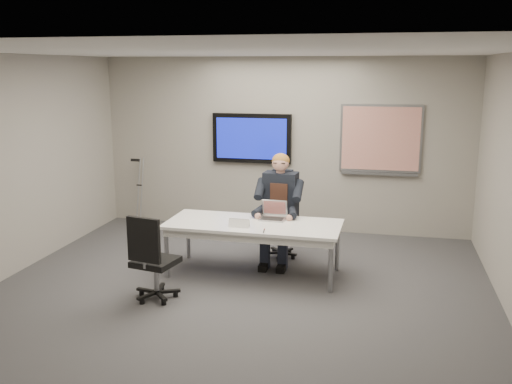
% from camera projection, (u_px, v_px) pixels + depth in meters
% --- Properties ---
extents(floor, '(6.00, 6.00, 0.02)m').
position_uv_depth(floor, '(235.00, 297.00, 6.67)').
color(floor, '#38383A').
rests_on(floor, ground).
extents(ceiling, '(6.00, 6.00, 0.02)m').
position_uv_depth(ceiling, '(233.00, 51.00, 6.07)').
color(ceiling, white).
rests_on(ceiling, wall_back).
extents(wall_back, '(6.00, 0.02, 2.80)m').
position_uv_depth(wall_back, '(283.00, 145.00, 9.22)').
color(wall_back, '#9C998D').
rests_on(wall_back, ground).
extents(wall_front, '(6.00, 0.02, 2.80)m').
position_uv_depth(wall_front, '(108.00, 271.00, 3.51)').
color(wall_front, '#9C998D').
rests_on(wall_front, ground).
extents(wall_left, '(0.02, 6.00, 2.80)m').
position_uv_depth(wall_left, '(0.00, 169.00, 7.03)').
color(wall_left, '#9C998D').
rests_on(wall_left, ground).
extents(conference_table, '(2.24, 0.96, 0.69)m').
position_uv_depth(conference_table, '(253.00, 229.00, 7.30)').
color(conference_table, white).
rests_on(conference_table, ground).
extents(tv_display, '(1.30, 0.09, 0.80)m').
position_uv_depth(tv_display, '(252.00, 138.00, 9.26)').
color(tv_display, black).
rests_on(tv_display, wall_back).
extents(whiteboard, '(1.25, 0.08, 1.10)m').
position_uv_depth(whiteboard, '(381.00, 140.00, 8.83)').
color(whiteboard, gray).
rests_on(whiteboard, wall_back).
extents(office_chair_far, '(0.54, 0.54, 0.93)m').
position_uv_depth(office_chair_far, '(282.00, 236.00, 8.05)').
color(office_chair_far, black).
rests_on(office_chair_far, ground).
extents(office_chair_near, '(0.57, 0.57, 1.02)m').
position_uv_depth(office_chair_near, '(154.00, 274.00, 6.52)').
color(office_chair_near, black).
rests_on(office_chair_near, ground).
extents(seated_person, '(0.48, 0.82, 1.49)m').
position_uv_depth(seated_person, '(278.00, 220.00, 7.75)').
color(seated_person, '#1D2131').
rests_on(seated_person, office_chair_far).
extents(crutch, '(0.39, 0.62, 1.22)m').
position_uv_depth(crutch, '(140.00, 190.00, 9.73)').
color(crutch, '#96999D').
rests_on(crutch, ground).
extents(laptop, '(0.34, 0.32, 0.24)m').
position_uv_depth(laptop, '(273.00, 214.00, 7.47)').
color(laptop, '#B1B1B3').
rests_on(laptop, conference_table).
extents(name_tent, '(0.27, 0.09, 0.11)m').
position_uv_depth(name_tent, '(239.00, 223.00, 7.08)').
color(name_tent, white).
rests_on(name_tent, conference_table).
extents(pen, '(0.03, 0.16, 0.01)m').
position_uv_depth(pen, '(264.00, 231.00, 6.90)').
color(pen, black).
rests_on(pen, conference_table).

